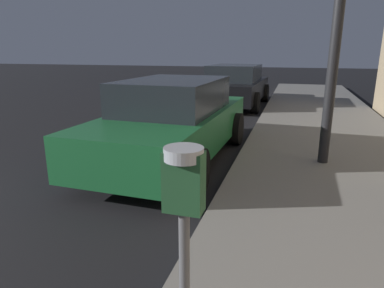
{
  "coord_description": "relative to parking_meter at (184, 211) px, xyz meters",
  "views": [
    {
      "loc": [
        4.86,
        -1.32,
        1.91
      ],
      "look_at": [
        4.09,
        1.22,
        1.17
      ],
      "focal_mm": 31.58,
      "sensor_mm": 36.0,
      "label": 1
    }
  ],
  "objects": [
    {
      "name": "parking_meter",
      "position": [
        0.0,
        0.0,
        0.0
      ],
      "size": [
        0.19,
        0.19,
        1.32
      ],
      "color": "#59595B",
      "rests_on": "sidewalk"
    },
    {
      "name": "car_green",
      "position": [
        -1.54,
        4.08,
        -0.45
      ],
      "size": [
        2.03,
        4.45,
        1.43
      ],
      "color": "#19592D",
      "rests_on": "ground"
    },
    {
      "name": "car_black",
      "position": [
        -1.54,
        10.48,
        -0.44
      ],
      "size": [
        2.11,
        4.32,
        1.43
      ],
      "color": "black",
      "rests_on": "ground"
    }
  ]
}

